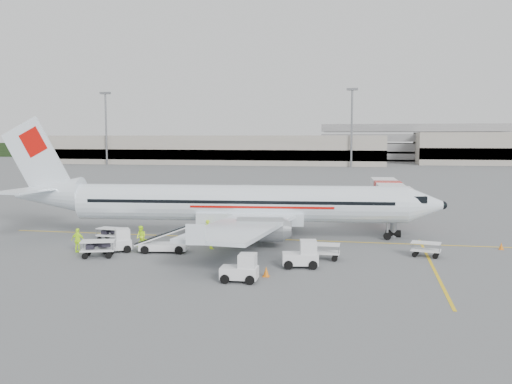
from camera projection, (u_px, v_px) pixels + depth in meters
ground at (251, 239)px, 48.53m from camera, size 360.00×360.00×0.00m
stripe_lead at (251, 239)px, 48.53m from camera, size 44.00×0.20×0.01m
stripe_cross at (433, 267)px, 38.04m from camera, size 0.20×20.00×0.01m
terminal_west at (210, 150)px, 182.73m from camera, size 110.00×22.00×9.00m
parking_garage at (413, 141)px, 199.35m from camera, size 62.00×24.00×14.00m
treeline at (342, 151)px, 219.17m from camera, size 300.00×3.00×6.00m
mast_west at (106, 129)px, 176.12m from camera, size 3.20×1.20×22.00m
mast_center at (352, 128)px, 161.76m from camera, size 3.20×1.20×22.00m
aircraft at (240, 179)px, 48.50m from camera, size 39.64×32.49×10.18m
jet_bridge at (387, 204)px, 54.99m from camera, size 4.13×16.86×4.38m
belt_loader at (163, 236)px, 42.69m from camera, size 4.90×2.49×2.54m
tug_fore at (300, 254)px, 37.76m from camera, size 2.55×1.73×1.82m
tug_mid at (239, 268)px, 34.03m from camera, size 2.25×1.34×1.71m
tug_aft at (116, 241)px, 42.82m from camera, size 2.59×2.26×1.74m
cart_loaded_a at (111, 234)px, 47.29m from camera, size 2.32×1.58×1.12m
cart_loaded_b at (98, 249)px, 40.97m from camera, size 2.67×2.05×1.23m
cart_empty_a at (324, 252)px, 40.20m from camera, size 2.18×1.30×1.13m
cart_empty_b at (426, 249)px, 41.15m from camera, size 2.25×1.60×1.07m
cone_nose at (501, 246)px, 43.79m from camera, size 0.36×0.36×0.58m
cone_port at (259, 211)px, 64.28m from camera, size 0.33×0.33×0.54m
cone_stbd at (266, 271)px, 35.30m from camera, size 0.41×0.41×0.66m
crew_a at (208, 231)px, 46.67m from camera, size 0.81×0.70×1.87m
crew_b at (141, 237)px, 44.48m from camera, size 1.04×0.96×1.72m
crew_c at (212, 238)px, 43.98m from camera, size 1.27×1.27×1.76m
crew_d at (78, 240)px, 42.63m from camera, size 1.09×0.49×1.83m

